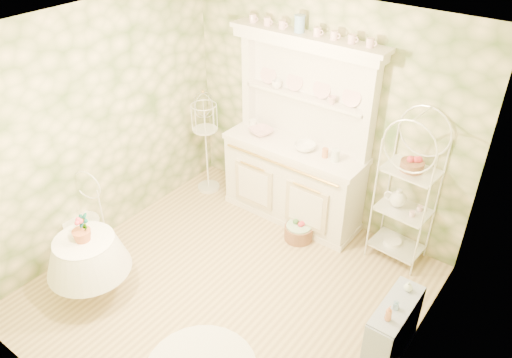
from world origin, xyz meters
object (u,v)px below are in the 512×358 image
Objects in this scene: kitchen_dresser at (295,135)px; bakers_rack at (407,191)px; side_shelf at (392,328)px; birdcage_stand at (206,143)px; round_table at (90,267)px; floor_basket at (299,231)px; cafe_chair at (81,221)px.

kitchen_dresser reaches higher than bakers_rack.
birdcage_stand reaches higher than side_shelf.
round_table is at bearing -150.00° from side_shelf.
birdcage_stand reaches higher than round_table.
bakers_rack is 3.38m from round_table.
birdcage_stand is at bearing 99.11° from round_table.
floor_basket is (0.33, -0.35, -1.04)m from kitchen_dresser.
cafe_chair is at bearing -137.17° from floor_basket.
floor_basket is (-1.55, 0.87, -0.21)m from side_shelf.
bakers_rack reaches higher than floor_basket.
round_table is (-2.78, -1.15, 0.03)m from side_shelf.
round_table is 2.25m from birdcage_stand.
floor_basket is at bearing 158.05° from side_shelf.
kitchen_dresser is 1.27× the size of bakers_rack.
kitchen_dresser is 1.40m from bakers_rack.
kitchen_dresser is at bearing 8.29° from birdcage_stand.
bakers_rack is at bearing 21.93° from cafe_chair.
birdcage_stand reaches higher than floor_basket.
cafe_chair is at bearing -159.06° from side_shelf.
kitchen_dresser reaches higher than floor_basket.
floor_basket is at bearing -5.99° from birdcage_stand.
round_table is 0.50× the size of birdcage_stand.
kitchen_dresser reaches higher than side_shelf.
kitchen_dresser is at bearing 154.47° from side_shelf.
kitchen_dresser is 6.93× the size of floor_basket.
birdcage_stand is (-2.63, -0.24, -0.19)m from bakers_rack.
cafe_chair is 1.87m from birdcage_stand.
floor_basket is (-1.05, -0.41, -0.79)m from bakers_rack.
birdcage_stand is at bearing 169.09° from side_shelf.
kitchen_dresser is 2.39m from side_shelf.
cafe_chair is at bearing -139.69° from bakers_rack.
side_shelf is 0.53× the size of birdcage_stand.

